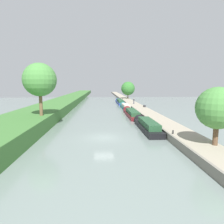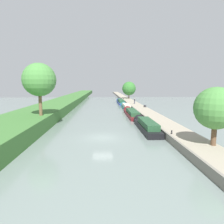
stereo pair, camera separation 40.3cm
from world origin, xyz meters
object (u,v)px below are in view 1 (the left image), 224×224
object	(u,v)px
person_walking	(134,101)
park_bench	(145,106)
mooring_bollard_far	(123,99)
narrowboat_maroon	(131,113)
mooring_bollard_near	(173,132)
narrowboat_blue	(120,102)
narrowboat_black	(147,125)
narrowboat_teal	(125,106)

from	to	relation	value
person_walking	park_bench	distance (m)	9.05
mooring_bollard_far	park_bench	bearing A→B (deg)	-84.29
person_walking	narrowboat_maroon	bearing A→B (deg)	-101.07
mooring_bollard_near	mooring_bollard_far	xyz separation A→B (m)	(0.00, 56.10, 0.00)
narrowboat_blue	park_bench	bearing A→B (deg)	-76.62
narrowboat_maroon	narrowboat_blue	bearing A→B (deg)	89.81
narrowboat_maroon	person_walking	size ratio (longest dim) A/B	8.51
narrowboat_maroon	park_bench	distance (m)	9.84
narrowboat_blue	mooring_bollard_near	xyz separation A→B (m)	(1.93, -48.29, 0.48)
mooring_bollard_near	mooring_bollard_far	size ratio (longest dim) A/B	1.00
narrowboat_blue	mooring_bollard_far	xyz separation A→B (m)	(1.93, 7.81, 0.48)
narrowboat_maroon	narrowboat_blue	world-z (taller)	narrowboat_blue
narrowboat_black	narrowboat_blue	bearing A→B (deg)	90.26
narrowboat_teal	park_bench	xyz separation A→B (m)	(4.47, -4.85, 0.67)
narrowboat_black	person_walking	bearing A→B (deg)	84.24
mooring_bollard_near	park_bench	world-z (taller)	park_bench
narrowboat_maroon	narrowboat_black	bearing A→B (deg)	-88.79
narrowboat_black	person_walking	xyz separation A→B (m)	(3.14, 31.15, 1.09)
narrowboat_black	narrowboat_teal	xyz separation A→B (m)	(0.02, 27.06, -0.11)
narrowboat_teal	mooring_bollard_far	distance (m)	22.71
narrowboat_teal	park_bench	bearing A→B (deg)	-47.29
narrowboat_black	narrowboat_maroon	size ratio (longest dim) A/B	0.84
narrowboat_blue	park_bench	xyz separation A→B (m)	(4.68, -19.67, 0.60)
narrowboat_black	mooring_bollard_near	distance (m)	6.66
narrowboat_maroon	narrowboat_teal	bearing A→B (deg)	88.70
narrowboat_black	narrowboat_maroon	xyz separation A→B (m)	(-0.29, 13.63, -0.09)
narrowboat_blue	park_bench	distance (m)	20.23
person_walking	narrowboat_teal	bearing A→B (deg)	-127.36
person_walking	mooring_bollard_near	size ratio (longest dim) A/B	3.69
mooring_bollard_far	narrowboat_teal	bearing A→B (deg)	-94.36
person_walking	mooring_bollard_far	world-z (taller)	person_walking
narrowboat_teal	narrowboat_blue	world-z (taller)	narrowboat_blue
narrowboat_black	narrowboat_teal	size ratio (longest dim) A/B	0.99
person_walking	park_bench	bearing A→B (deg)	-81.42
narrowboat_blue	mooring_bollard_far	world-z (taller)	narrowboat_blue
mooring_bollard_near	narrowboat_black	bearing A→B (deg)	105.19
narrowboat_teal	mooring_bollard_near	xyz separation A→B (m)	(1.73, -33.47, 0.55)
narrowboat_teal	mooring_bollard_near	size ratio (longest dim) A/B	26.60
narrowboat_black	narrowboat_blue	world-z (taller)	narrowboat_black
narrowboat_black	mooring_bollard_far	distance (m)	49.73
narrowboat_black	mooring_bollard_near	bearing A→B (deg)	-74.81
narrowboat_blue	mooring_bollard_far	distance (m)	8.06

